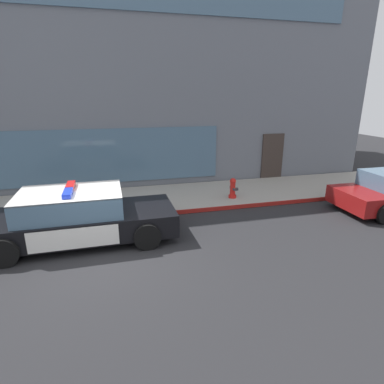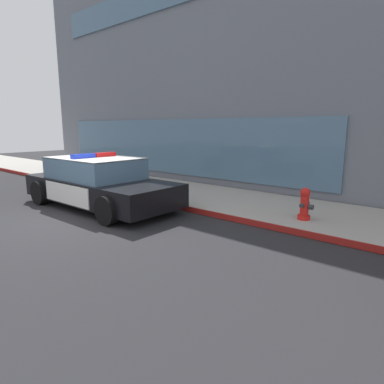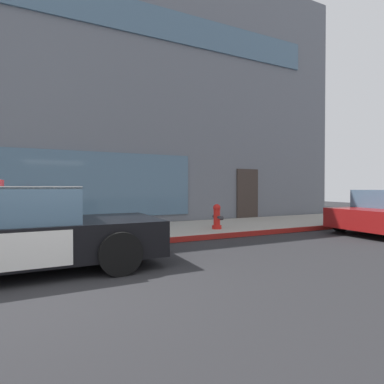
# 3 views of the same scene
# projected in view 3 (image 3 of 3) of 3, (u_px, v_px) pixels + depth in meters

# --- Properties ---
(ground) EXTENTS (48.00, 48.00, 0.00)m
(ground) POSITION_uv_depth(u_px,v_px,m) (60.00, 287.00, 4.06)
(ground) COLOR #262628
(sidewalk) EXTENTS (48.00, 3.03, 0.15)m
(sidewalk) POSITION_uv_depth(u_px,v_px,m) (57.00, 238.00, 7.52)
(sidewalk) COLOR #A39E93
(sidewalk) RESTS_ON ground
(curb_red_paint) EXTENTS (28.80, 0.04, 0.14)m
(curb_red_paint) POSITION_uv_depth(u_px,v_px,m) (58.00, 249.00, 6.13)
(curb_red_paint) COLOR maroon
(curb_red_paint) RESTS_ON ground
(storefront_building) EXTENTS (22.06, 9.14, 9.80)m
(storefront_building) POSITION_uv_depth(u_px,v_px,m) (64.00, 108.00, 13.11)
(storefront_building) COLOR slate
(storefront_building) RESTS_ON ground
(police_cruiser) EXTENTS (4.90, 2.17, 1.49)m
(police_cruiser) POSITION_uv_depth(u_px,v_px,m) (2.00, 230.00, 4.70)
(police_cruiser) COLOR black
(police_cruiser) RESTS_ON ground
(fire_hydrant) EXTENTS (0.34, 0.39, 0.73)m
(fire_hydrant) POSITION_uv_depth(u_px,v_px,m) (217.00, 217.00, 8.65)
(fire_hydrant) COLOR red
(fire_hydrant) RESTS_ON sidewalk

